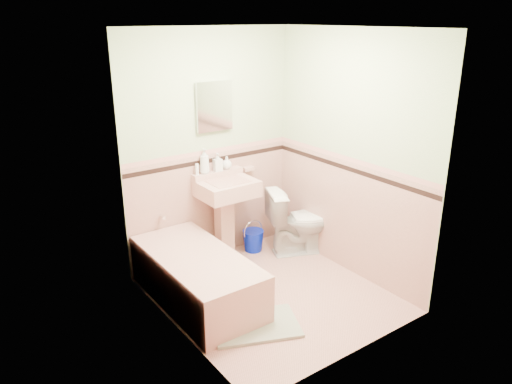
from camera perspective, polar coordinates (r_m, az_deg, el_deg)
floor at (r=4.97m, az=1.71°, el=-11.72°), size 2.20×2.20×0.00m
ceiling at (r=4.25m, az=2.07°, el=18.45°), size 2.20×2.20×0.00m
wall_back at (r=5.33m, az=-5.35°, el=5.04°), size 2.50×0.00×2.50m
wall_front at (r=3.69m, az=12.31°, el=-2.08°), size 2.50×0.00×2.50m
wall_left at (r=3.95m, az=-9.71°, el=-0.43°), size 0.00×2.50×2.50m
wall_right at (r=5.10m, az=10.86°, el=4.09°), size 0.00×2.50×2.50m
wainscot_back at (r=5.52m, az=-5.08°, el=-1.53°), size 2.00×0.00×2.00m
wainscot_front at (r=3.98m, az=11.50°, el=-10.75°), size 2.00×0.00×2.00m
wainscot_left at (r=4.22m, az=-9.05°, el=-8.70°), size 0.00×2.20×2.20m
wainscot_right at (r=5.30m, az=10.32°, el=-2.71°), size 0.00×2.20×2.20m
accent_back at (r=5.35m, az=-5.21°, el=3.65°), size 2.00×0.00×2.00m
accent_front at (r=3.75m, az=11.97°, el=-3.84°), size 2.00×0.00×2.00m
accent_left at (r=4.01m, az=-9.37°, el=-2.12°), size 0.00×2.20×2.20m
accent_right at (r=5.12m, az=10.63°, el=2.66°), size 0.00×2.20×2.20m
cap_back at (r=5.32m, az=-5.24°, el=4.68°), size 2.00×0.00×2.00m
cap_front at (r=3.71m, az=12.08°, el=-2.43°), size 2.00×0.00×2.00m
cap_left at (r=3.97m, az=-9.45°, el=-0.78°), size 0.00×2.20×2.20m
cap_right at (r=5.10m, az=10.70°, el=3.73°), size 0.00×2.20×2.20m
bathtub at (r=4.80m, az=-6.78°, el=-9.97°), size 0.70×1.50×0.45m
tub_faucet at (r=5.21m, az=-10.83°, el=-2.78°), size 0.04×0.12×0.04m
sink at (r=5.41m, az=-3.34°, el=-3.41°), size 0.60×0.49×0.94m
sink_faucet at (r=5.36m, az=-4.25°, el=1.80°), size 0.02×0.02×0.10m
medicine_cabinet at (r=5.24m, az=-4.86°, el=9.82°), size 0.41×0.04×0.52m
soap_dish at (r=5.62m, az=-0.92°, el=2.72°), size 0.13×0.07×0.04m
soap_bottle_left at (r=5.26m, az=-5.98°, el=3.56°), size 0.10×0.10×0.27m
soap_bottle_mid at (r=5.35m, az=-4.46°, el=3.47°), size 0.10×0.10×0.20m
soap_bottle_right at (r=5.42m, az=-3.40°, el=3.40°), size 0.13×0.13×0.14m
tube at (r=5.24m, az=-6.83°, el=2.61°), size 0.04×0.04×0.12m
toilet at (r=5.67m, az=5.14°, el=-3.34°), size 0.85×0.68×0.76m
bucket at (r=5.77m, az=-0.32°, el=-5.62°), size 0.33×0.33×0.25m
bath_mat at (r=4.51m, az=-0.07°, el=-15.15°), size 0.88×0.75×0.03m
shoe at (r=4.61m, az=0.07°, el=-13.57°), size 0.16×0.09×0.06m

